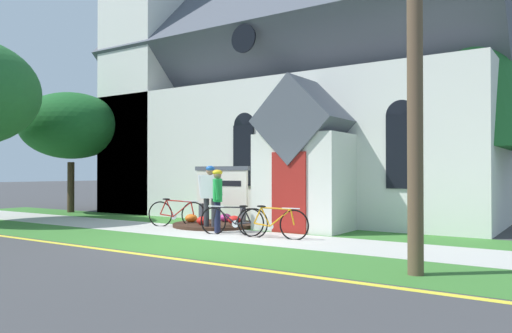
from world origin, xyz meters
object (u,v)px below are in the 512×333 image
bicycle_white (177,214)px  cyclist_in_red_jersey (217,196)px  church_sign (222,187)px  roadside_conifer (477,63)px  yard_deciduous_tree (71,126)px  bicycle_silver (232,221)px  bicycle_orange (274,223)px  cyclist_in_blue_jersey (210,192)px

bicycle_white → cyclist_in_red_jersey: size_ratio=1.03×
church_sign → roadside_conifer: (6.42, 3.33, 3.49)m
bicycle_white → yard_deciduous_tree: 7.81m
roadside_conifer → yard_deciduous_tree: 14.65m
bicycle_silver → roadside_conifer: size_ratio=0.24×
bicycle_orange → cyclist_in_red_jersey: 1.91m
bicycle_silver → cyclist_in_red_jersey: size_ratio=1.02×
bicycle_silver → bicycle_orange: bearing=1.1°
church_sign → bicycle_orange: (2.77, -1.58, -0.76)m
cyclist_in_red_jersey → roadside_conifer: (5.47, 4.74, 3.67)m
bicycle_silver → yard_deciduous_tree: yard_deciduous_tree is taller
bicycle_orange → bicycle_silver: (-1.20, -0.02, -0.01)m
church_sign → cyclist_in_red_jersey: bearing=-55.8°
bicycle_orange → bicycle_white: bicycle_white is taller
bicycle_orange → cyclist_in_blue_jersey: (-2.33, 0.51, 0.66)m
yard_deciduous_tree → bicycle_silver: bearing=-12.9°
cyclist_in_red_jersey → yard_deciduous_tree: bearing=167.5°
bicycle_orange → cyclist_in_red_jersey: (-1.82, 0.17, 0.58)m
church_sign → bicycle_white: size_ratio=1.18×
bicycle_orange → bicycle_white: size_ratio=1.03×
church_sign → cyclist_in_blue_jersey: (0.44, -1.07, -0.10)m
cyclist_in_blue_jersey → yard_deciduous_tree: yard_deciduous_tree is taller
cyclist_in_red_jersey → cyclist_in_blue_jersey: size_ratio=0.94×
bicycle_orange → bicycle_white: (-3.64, 0.60, 0.01)m
bicycle_orange → bicycle_white: bearing=170.7°
church_sign → bicycle_white: (-0.87, -0.98, -0.75)m
yard_deciduous_tree → cyclist_in_blue_jersey: bearing=-11.1°
church_sign → cyclist_in_red_jersey: (0.95, -1.41, -0.18)m
bicycle_orange → bicycle_silver: 1.21m
church_sign → yard_deciduous_tree: size_ratio=0.42×
bicycle_silver → roadside_conifer: bearing=45.5°
bicycle_orange → roadside_conifer: roadside_conifer is taller
bicycle_white → yard_deciduous_tree: size_ratio=0.36×
church_sign → bicycle_white: church_sign is taller
cyclist_in_red_jersey → cyclist_in_blue_jersey: (-0.52, 0.34, 0.08)m
cyclist_in_blue_jersey → roadside_conifer: size_ratio=0.25×
cyclist_in_red_jersey → cyclist_in_blue_jersey: bearing=146.6°
bicycle_silver → cyclist_in_blue_jersey: 1.42m
bicycle_white → roadside_conifer: 9.47m
cyclist_in_blue_jersey → yard_deciduous_tree: size_ratio=0.37×
bicycle_white → roadside_conifer: (7.29, 4.31, 4.24)m
bicycle_orange → roadside_conifer: bearing=53.4°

